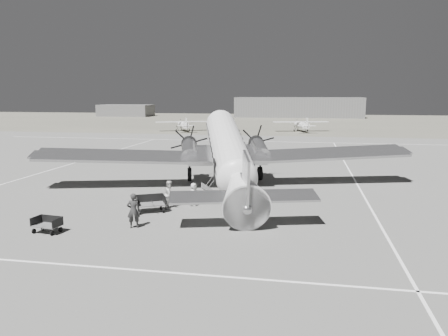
# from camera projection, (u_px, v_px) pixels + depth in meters

# --- Properties ---
(ground) EXTENTS (260.00, 260.00, 0.00)m
(ground) POSITION_uv_depth(u_px,v_px,m) (202.00, 197.00, 32.82)
(ground) COLOR slate
(ground) RESTS_ON ground
(taxi_line_near) EXTENTS (60.00, 0.15, 0.01)m
(taxi_line_near) POSITION_uv_depth(u_px,v_px,m) (129.00, 269.00, 19.25)
(taxi_line_near) COLOR white
(taxi_line_near) RESTS_ON ground
(taxi_line_right) EXTENTS (0.15, 80.00, 0.01)m
(taxi_line_right) POSITION_uv_depth(u_px,v_px,m) (368.00, 204.00, 30.66)
(taxi_line_right) COLOR white
(taxi_line_right) RESTS_ON ground
(taxi_line_left) EXTENTS (0.15, 60.00, 0.01)m
(taxi_line_left) POSITION_uv_depth(u_px,v_px,m) (57.00, 168.00, 45.77)
(taxi_line_left) COLOR white
(taxi_line_left) RESTS_ON ground
(taxi_line_horizon) EXTENTS (90.00, 0.15, 0.01)m
(taxi_line_horizon) POSITION_uv_depth(u_px,v_px,m) (259.00, 141.00, 71.60)
(taxi_line_horizon) COLOR white
(taxi_line_horizon) RESTS_ON ground
(grass_infield) EXTENTS (260.00, 90.00, 0.01)m
(grass_infield) POSITION_uv_depth(u_px,v_px,m) (279.00, 121.00, 124.91)
(grass_infield) COLOR #666355
(grass_infield) RESTS_ON ground
(hangar_main) EXTENTS (42.00, 14.00, 6.60)m
(hangar_main) POSITION_uv_depth(u_px,v_px,m) (298.00, 107.00, 147.69)
(hangar_main) COLOR #5F5F5F
(hangar_main) RESTS_ON ground
(shed_secondary) EXTENTS (18.00, 10.00, 4.00)m
(shed_secondary) POSITION_uv_depth(u_px,v_px,m) (126.00, 110.00, 153.89)
(shed_secondary) COLOR #5A5A5A
(shed_secondary) RESTS_ON ground
(dc3_airliner) EXTENTS (36.47, 29.68, 6.05)m
(dc3_airliner) POSITION_uv_depth(u_px,v_px,m) (229.00, 154.00, 34.36)
(dc3_airliner) COLOR #AAAAAC
(dc3_airliner) RESTS_ON ground
(light_plane_left) EXTENTS (14.08, 13.03, 2.34)m
(light_plane_left) POSITION_uv_depth(u_px,v_px,m) (183.00, 126.00, 91.27)
(light_plane_left) COLOR white
(light_plane_left) RESTS_ON ground
(light_plane_right) EXTENTS (13.63, 12.07, 2.41)m
(light_plane_right) POSITION_uv_depth(u_px,v_px,m) (301.00, 126.00, 90.00)
(light_plane_right) COLOR white
(light_plane_right) RESTS_ON ground
(baggage_cart_near) EXTENTS (2.37, 2.12, 1.10)m
(baggage_cart_near) POSITION_uv_depth(u_px,v_px,m) (150.00, 204.00, 28.59)
(baggage_cart_near) COLOR #5A5A5A
(baggage_cart_near) RESTS_ON ground
(baggage_cart_far) EXTENTS (1.71, 1.31, 0.89)m
(baggage_cart_far) POSITION_uv_depth(u_px,v_px,m) (47.00, 225.00, 24.29)
(baggage_cart_far) COLOR #5A5A5A
(baggage_cart_far) RESTS_ON ground
(ground_crew) EXTENTS (0.88, 0.73, 2.05)m
(ground_crew) POSITION_uv_depth(u_px,v_px,m) (133.00, 211.00, 25.12)
(ground_crew) COLOR #292929
(ground_crew) RESTS_ON ground
(ramp_agent) EXTENTS (0.79, 0.97, 1.89)m
(ramp_agent) POSITION_uv_depth(u_px,v_px,m) (170.00, 194.00, 29.52)
(ramp_agent) COLOR silver
(ramp_agent) RESTS_ON ground
(passenger) EXTENTS (0.75, 0.91, 1.60)m
(passenger) POSITION_uv_depth(u_px,v_px,m) (194.00, 194.00, 30.15)
(passenger) COLOR silver
(passenger) RESTS_ON ground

